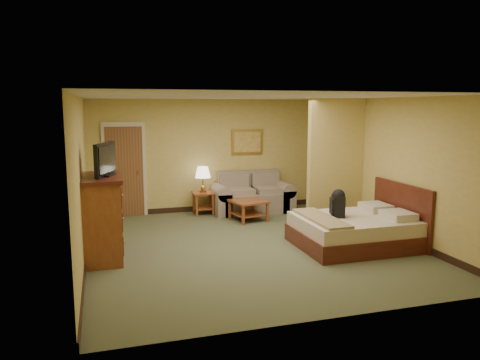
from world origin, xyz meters
name	(u,v)px	position (x,y,z in m)	size (l,w,h in m)	color
floor	(249,246)	(0.00, 0.00, 0.00)	(6.00, 6.00, 0.00)	#505537
ceiling	(249,97)	(0.00, 0.00, 2.60)	(6.00, 6.00, 0.00)	white
back_wall	(210,156)	(0.00, 3.00, 1.30)	(5.50, 0.02, 2.60)	tan
left_wall	(81,180)	(-2.75, 0.00, 1.30)	(0.02, 6.00, 2.60)	tan
right_wall	(388,167)	(2.75, 0.00, 1.30)	(0.02, 6.00, 2.60)	tan
partition	(336,163)	(2.15, 0.93, 1.30)	(1.20, 0.15, 2.60)	tan
door	(125,170)	(-1.95, 2.96, 1.03)	(0.94, 0.16, 2.10)	beige
baseboard	(211,208)	(0.00, 2.99, 0.06)	(5.50, 0.02, 0.12)	black
loveseat	(252,199)	(0.90, 2.58, 0.30)	(1.85, 0.86, 0.94)	gray
side_table	(203,200)	(-0.25, 2.65, 0.34)	(0.46, 0.46, 0.51)	brown
table_lamp	(203,173)	(-0.25, 2.65, 0.95)	(0.35, 0.35, 0.58)	#A3723C
coffee_table	(248,206)	(0.55, 1.77, 0.32)	(0.82, 0.82, 0.44)	brown
wall_picture	(247,142)	(0.90, 2.97, 1.60)	(0.78, 0.04, 0.61)	#B78E3F
dresser	(101,217)	(-2.48, 0.03, 0.68)	(0.66, 1.26, 1.35)	brown
tv	(105,160)	(-2.38, 0.03, 1.60)	(0.35, 0.83, 0.53)	black
bed	(357,230)	(1.82, -0.54, 0.29)	(1.97, 1.66, 1.08)	#481910
backpack	(338,202)	(1.49, -0.44, 0.79)	(0.26, 0.32, 0.49)	black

